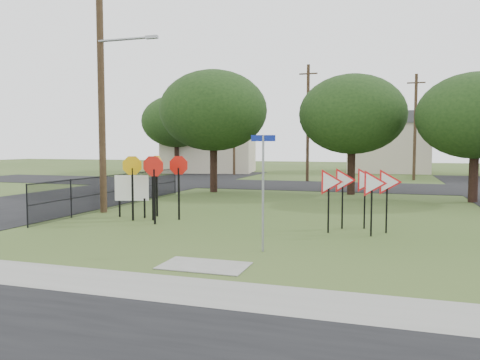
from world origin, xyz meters
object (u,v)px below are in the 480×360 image
object	(u,v)px
stop_sign_cluster	(155,172)
yield_sign_cluster	(359,184)
street_name_sign	(263,185)
info_board	(132,190)

from	to	relation	value
stop_sign_cluster	yield_sign_cluster	distance (m)	7.37
street_name_sign	stop_sign_cluster	bearing A→B (deg)	143.48
street_name_sign	yield_sign_cluster	bearing A→B (deg)	58.77
street_name_sign	info_board	world-z (taller)	street_name_sign
stop_sign_cluster	street_name_sign	bearing A→B (deg)	-36.52
street_name_sign	yield_sign_cluster	world-z (taller)	street_name_sign
info_board	street_name_sign	bearing A→B (deg)	-33.08
street_name_sign	info_board	xyz separation A→B (m)	(-6.32, 4.12, -0.66)
yield_sign_cluster	stop_sign_cluster	bearing A→B (deg)	178.70
street_name_sign	stop_sign_cluster	xyz separation A→B (m)	(-5.15, 3.82, 0.05)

